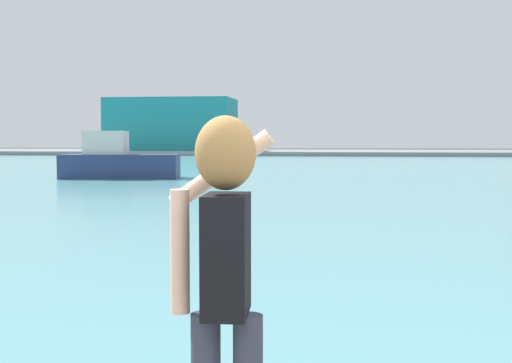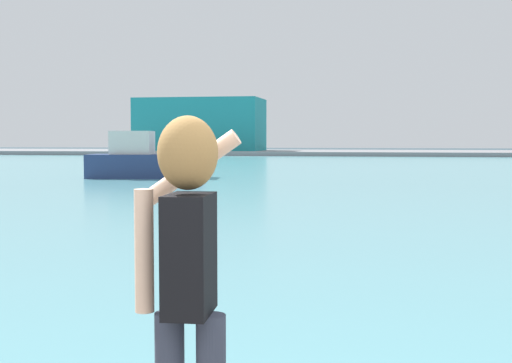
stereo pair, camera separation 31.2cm
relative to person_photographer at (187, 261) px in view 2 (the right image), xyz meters
The scene contains 6 objects.
ground_plane 49.43m from the person_photographer, 89.42° to the left, with size 220.00×220.00×0.00m, color #334751.
harbor_water 51.43m from the person_photographer, 89.44° to the left, with size 140.00×100.00×0.02m, color #599EA8.
far_shore_dock 91.41m from the person_photographer, 89.69° to the left, with size 140.00×20.00×0.54m, color gray.
person_photographer is the anchor object (origin of this frame).
boat_moored 35.17m from the person_photographer, 110.01° to the left, with size 6.66×3.45×2.60m.
warehouse_left 93.65m from the person_photographer, 104.90° to the left, with size 17.34×9.30×7.29m, color teal.
Camera 2 is at (0.37, -2.42, 2.19)m, focal length 47.69 mm.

